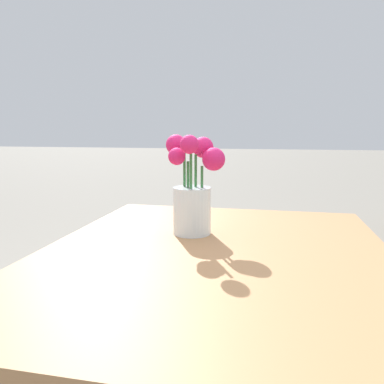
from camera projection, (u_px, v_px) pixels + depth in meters
name	position (u px, v px, depth m)	size (l,w,h in m)	color
table_front	(214.00, 295.00, 0.87)	(0.80, 0.95, 0.76)	#9E7047
flower_vase	(193.00, 195.00, 0.99)	(0.16, 0.14, 0.26)	silver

